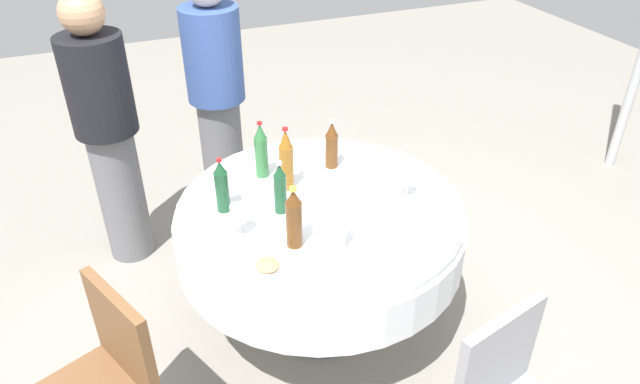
{
  "coord_description": "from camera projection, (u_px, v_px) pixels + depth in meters",
  "views": [
    {
      "loc": [
        2.11,
        -0.85,
        2.29
      ],
      "look_at": [
        0.0,
        0.0,
        0.81
      ],
      "focal_mm": 32.89,
      "sensor_mm": 36.0,
      "label": 1
    }
  ],
  "objects": [
    {
      "name": "bottle_dark_green_inner",
      "position": [
        222.0,
        187.0,
        2.65
      ],
      "size": [
        0.06,
        0.06,
        0.27
      ],
      "color": "#194728",
      "rests_on": "dining_table"
    },
    {
      "name": "fork_front",
      "position": [
        366.0,
        164.0,
        3.07
      ],
      "size": [
        0.04,
        0.18,
        0.0
      ],
      "primitive_type": "cube",
      "rotation": [
        0.0,
        0.0,
        4.84
      ],
      "color": "silver",
      "rests_on": "dining_table"
    },
    {
      "name": "plate_outer",
      "position": [
        267.0,
        267.0,
        2.36
      ],
      "size": [
        0.24,
        0.24,
        0.04
      ],
      "color": "white",
      "rests_on": "dining_table"
    },
    {
      "name": "person_south",
      "position": [
        108.0,
        130.0,
        3.2
      ],
      "size": [
        0.34,
        0.34,
        1.58
      ],
      "rotation": [
        0.0,
        0.0,
        2.29
      ],
      "color": "slate",
      "rests_on": "ground_plane"
    },
    {
      "name": "bottle_dark_green_front",
      "position": [
        280.0,
        189.0,
        2.64
      ],
      "size": [
        0.06,
        0.06,
        0.26
      ],
      "color": "#194728",
      "rests_on": "dining_table"
    },
    {
      "name": "person_inner",
      "position": [
        217.0,
        98.0,
        3.52
      ],
      "size": [
        0.34,
        0.34,
        1.61
      ],
      "rotation": [
        0.0,
        0.0,
        1.75
      ],
      "color": "slate",
      "rests_on": "ground_plane"
    },
    {
      "name": "wine_glass_east",
      "position": [
        238.0,
        214.0,
        2.51
      ],
      "size": [
        0.07,
        0.07,
        0.15
      ],
      "color": "white",
      "rests_on": "dining_table"
    },
    {
      "name": "spoon_south",
      "position": [
        303.0,
        150.0,
        3.19
      ],
      "size": [
        0.18,
        0.07,
        0.0
      ],
      "primitive_type": "cube",
      "rotation": [
        0.0,
        0.0,
        0.33
      ],
      "color": "silver",
      "rests_on": "dining_table"
    },
    {
      "name": "bottle_amber_east",
      "position": [
        286.0,
        161.0,
        2.8
      ],
      "size": [
        0.07,
        0.07,
        0.33
      ],
      "color": "#8C5619",
      "rests_on": "dining_table"
    },
    {
      "name": "plate_west",
      "position": [
        373.0,
        208.0,
        2.71
      ],
      "size": [
        0.26,
        0.26,
        0.02
      ],
      "color": "white",
      "rests_on": "dining_table"
    },
    {
      "name": "ground_plane",
      "position": [
        320.0,
        319.0,
        3.15
      ],
      "size": [
        10.0,
        10.0,
        0.0
      ],
      "primitive_type": "plane",
      "color": "gray"
    },
    {
      "name": "knife_east",
      "position": [
        319.0,
        198.0,
        2.79
      ],
      "size": [
        0.13,
        0.15,
        0.0
      ],
      "primitive_type": "cube",
      "rotation": [
        0.0,
        0.0,
        0.85
      ],
      "color": "silver",
      "rests_on": "dining_table"
    },
    {
      "name": "chair_left",
      "position": [
        104.0,
        377.0,
        2.19
      ],
      "size": [
        0.53,
        0.53,
        0.87
      ],
      "rotation": [
        0.0,
        0.0,
        3.55
      ],
      "color": "brown",
      "rests_on": "ground_plane"
    },
    {
      "name": "bottle_green_south",
      "position": [
        261.0,
        151.0,
        2.9
      ],
      "size": [
        0.07,
        0.07,
        0.3
      ],
      "color": "#2D6B38",
      "rests_on": "dining_table"
    },
    {
      "name": "folded_napkin",
      "position": [
        413.0,
        251.0,
        2.44
      ],
      "size": [
        0.22,
        0.22,
        0.02
      ],
      "primitive_type": "cube",
      "rotation": [
        0.0,
        0.0,
        0.29
      ],
      "color": "white",
      "rests_on": "dining_table"
    },
    {
      "name": "bottle_brown_left",
      "position": [
        332.0,
        146.0,
        2.99
      ],
      "size": [
        0.07,
        0.07,
        0.26
      ],
      "color": "#593314",
      "rests_on": "dining_table"
    },
    {
      "name": "wine_glass_near",
      "position": [
        408.0,
        178.0,
        2.76
      ],
      "size": [
        0.06,
        0.06,
        0.14
      ],
      "color": "white",
      "rests_on": "dining_table"
    },
    {
      "name": "bottle_clear_near",
      "position": [
        339.0,
        223.0,
        2.4
      ],
      "size": [
        0.06,
        0.06,
        0.29
      ],
      "color": "silver",
      "rests_on": "dining_table"
    },
    {
      "name": "dining_table",
      "position": [
        320.0,
        230.0,
        2.83
      ],
      "size": [
        1.38,
        1.38,
        0.74
      ],
      "color": "white",
      "rests_on": "ground_plane"
    },
    {
      "name": "bottle_brown_right",
      "position": [
        294.0,
        219.0,
        2.43
      ],
      "size": [
        0.07,
        0.07,
        0.29
      ],
      "color": "#593314",
      "rests_on": "dining_table"
    }
  ]
}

